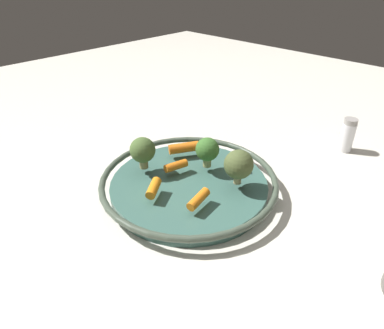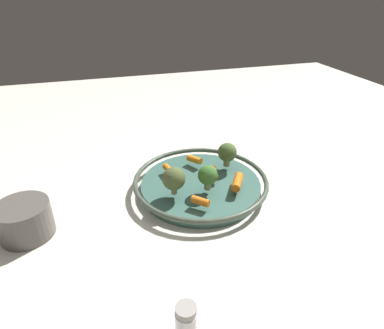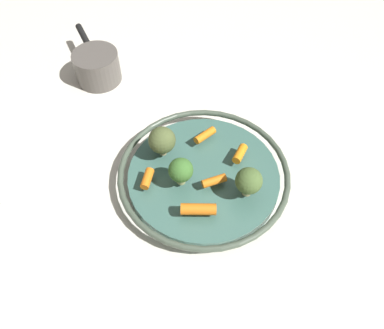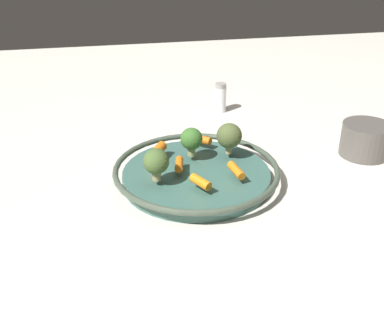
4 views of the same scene
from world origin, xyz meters
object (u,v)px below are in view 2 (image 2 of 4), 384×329
at_px(baby_carrot_back, 200,201).
at_px(baby_carrot_right, 237,182).
at_px(baby_carrot_left, 194,160).
at_px(baby_carrot_near_rim, 214,173).
at_px(broccoli_floret_mid, 174,179).
at_px(serving_bowl, 201,184).
at_px(broccoli_floret_large, 209,175).
at_px(broccoli_floret_edge, 227,153).
at_px(salt_shaker, 186,326).
at_px(baby_carrot_center, 169,170).
at_px(saucepan, 23,220).

height_order(baby_carrot_back, baby_carrot_right, baby_carrot_right).
height_order(baby_carrot_left, baby_carrot_right, baby_carrot_right).
xyz_separation_m(baby_carrot_near_rim, broccoli_floret_mid, (-0.05, 0.12, 0.03)).
bearing_deg(serving_bowl, broccoli_floret_mid, 120.14).
distance_m(serving_bowl, broccoli_floret_mid, 0.11).
relative_size(baby_carrot_right, broccoli_floret_large, 1.04).
height_order(broccoli_floret_edge, broccoli_floret_large, broccoli_floret_edge).
distance_m(broccoli_floret_edge, broccoli_floret_large, 0.12).
distance_m(baby_carrot_right, broccoli_floret_mid, 0.16).
xyz_separation_m(baby_carrot_right, salt_shaker, (-0.32, 0.22, -0.01)).
relative_size(baby_carrot_left, baby_carrot_center, 0.87).
bearing_deg(baby_carrot_back, broccoli_floret_edge, -39.97).
height_order(baby_carrot_left, baby_carrot_center, baby_carrot_left).
bearing_deg(baby_carrot_left, saucepan, 107.63).
bearing_deg(broccoli_floret_mid, broccoli_floret_large, -93.54).
relative_size(baby_carrot_center, broccoli_floret_large, 0.82).
xyz_separation_m(baby_carrot_right, broccoli_floret_large, (0.01, 0.07, 0.03)).
relative_size(baby_carrot_near_rim, saucepan, 0.24).
height_order(baby_carrot_center, broccoli_floret_large, broccoli_floret_large).
relative_size(broccoli_floret_edge, broccoli_floret_large, 1.05).
xyz_separation_m(baby_carrot_back, salt_shaker, (-0.27, 0.11, -0.01)).
bearing_deg(broccoli_floret_large, baby_carrot_center, 36.37).
relative_size(broccoli_floret_mid, saucepan, 0.33).
relative_size(baby_carrot_center, broccoli_floret_mid, 0.75).
xyz_separation_m(broccoli_floret_edge, salt_shaker, (-0.42, 0.23, -0.04)).
bearing_deg(baby_carrot_back, salt_shaker, 157.95).
distance_m(serving_bowl, broccoli_floret_large, 0.08).
xyz_separation_m(baby_carrot_left, broccoli_floret_edge, (-0.04, -0.08, 0.03)).
xyz_separation_m(serving_bowl, baby_carrot_center, (0.05, 0.07, 0.03)).
relative_size(baby_carrot_back, broccoli_floret_large, 0.67).
xyz_separation_m(baby_carrot_left, broccoli_floret_mid, (-0.13, 0.09, 0.03)).
bearing_deg(baby_carrot_left, broccoli_floret_large, 177.67).
relative_size(baby_carrot_near_rim, baby_carrot_left, 1.09).
height_order(baby_carrot_right, saucepan, saucepan).
xyz_separation_m(broccoli_floret_edge, broccoli_floret_mid, (-0.09, 0.17, 0.00)).
xyz_separation_m(broccoli_floret_mid, saucepan, (-0.00, 0.33, -0.04)).
bearing_deg(baby_carrot_left, broccoli_floret_mid, 145.00).
relative_size(baby_carrot_back, salt_shaker, 0.51).
xyz_separation_m(baby_carrot_back, broccoli_floret_edge, (0.15, -0.12, 0.03)).
bearing_deg(salt_shaker, baby_carrot_back, -22.05).
distance_m(serving_bowl, baby_carrot_back, 0.12).
bearing_deg(broccoli_floret_edge, baby_carrot_near_rim, 128.87).
bearing_deg(serving_bowl, baby_carrot_back, 161.44).
bearing_deg(baby_carrot_near_rim, broccoli_floret_large, 147.25).
bearing_deg(baby_carrot_right, saucepan, 88.97).
xyz_separation_m(serving_bowl, baby_carrot_near_rim, (-0.00, -0.04, 0.03)).
xyz_separation_m(baby_carrot_back, broccoli_floret_mid, (0.06, 0.04, 0.03)).
bearing_deg(saucepan, broccoli_floret_edge, -79.53).
xyz_separation_m(baby_carrot_left, baby_carrot_center, (-0.03, 0.08, -0.00)).
bearing_deg(broccoli_floret_edge, baby_carrot_left, 62.41).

